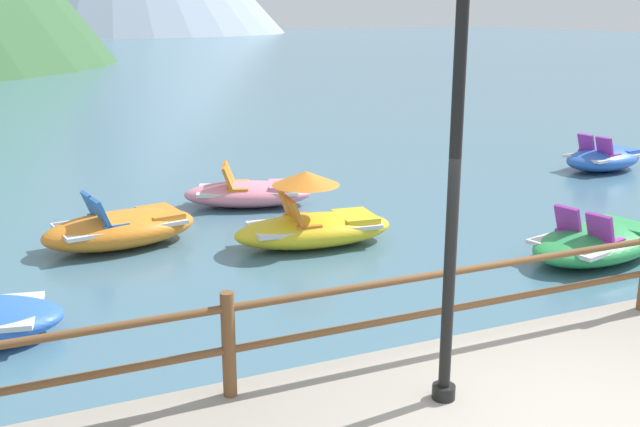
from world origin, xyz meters
TOP-DOWN VIEW (x-y plane):
  - ground_plane at (0.00, 40.00)m, footprint 200.00×200.00m
  - dock_railing at (-0.00, 1.55)m, footprint 23.92×0.12m
  - lamp_post at (-0.72, 0.77)m, footprint 0.28×0.28m
  - pedal_boat_1 at (4.09, 4.02)m, footprint 2.76×1.88m
  - pedal_boat_2 at (0.25, 9.05)m, footprint 2.66×1.86m
  - pedal_boat_4 at (-2.38, 7.48)m, footprint 2.61×1.63m
  - pedal_boat_5 at (8.89, 8.87)m, footprint 2.32×1.58m
  - pedal_boat_7 at (0.42, 6.29)m, footprint 2.66×1.34m

SIDE VIEW (x-z plane):
  - ground_plane at x=0.00m, z-range 0.00..0.00m
  - pedal_boat_1 at x=4.09m, z-range -0.16..0.66m
  - pedal_boat_2 at x=0.25m, z-range -0.16..0.66m
  - pedal_boat_5 at x=8.89m, z-range -0.15..0.70m
  - pedal_boat_4 at x=-2.38m, z-range -0.15..0.73m
  - pedal_boat_7 at x=0.42m, z-range -0.23..0.99m
  - dock_railing at x=0.00m, z-range 0.51..1.46m
  - lamp_post at x=-0.72m, z-range 0.84..5.47m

